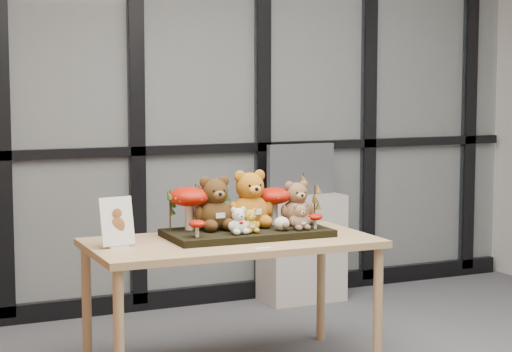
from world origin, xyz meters
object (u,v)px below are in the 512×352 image
bear_small_yellow (250,219)px  bear_brown_medium (214,200)px  display_table (232,252)px  bear_beige_small (300,215)px  cabinet (302,248)px  bear_pooh_yellow (250,196)px  diorama_tray (247,233)px  sign_holder (117,225)px  bear_white_bow (238,219)px  bear_tan_back (296,200)px  plush_cream_hedgehog (282,223)px  mushroom_back_right (274,204)px  mushroom_front_right (315,220)px  mushroom_back_left (189,206)px  mushroom_front_left (197,228)px  monitor (301,169)px

bear_small_yellow → bear_brown_medium: bearing=127.5°
display_table → bear_brown_medium: bear_brown_medium is taller
bear_small_yellow → bear_beige_small: size_ratio=0.91×
cabinet → bear_pooh_yellow: bearing=-129.5°
bear_pooh_yellow → bear_brown_medium: 0.20m
diorama_tray → sign_holder: size_ratio=3.42×
bear_white_bow → diorama_tray: bearing=49.6°
bear_pooh_yellow → bear_tan_back: (0.27, -0.02, -0.04)m
plush_cream_hedgehog → mushroom_back_right: mushroom_back_right is taller
mushroom_front_right → sign_holder: 1.05m
bear_tan_back → mushroom_back_right: bearing=157.2°
bear_white_bow → bear_brown_medium: bearing=108.9°
bear_pooh_yellow → plush_cream_hedgehog: (0.10, -0.18, -0.13)m
mushroom_back_left → mushroom_front_left: mushroom_back_left is taller
cabinet → mushroom_back_right: bearing=-124.9°
display_table → mushroom_back_left: mushroom_back_left is taller
display_table → mushroom_front_right: bearing=-7.6°
plush_cream_hedgehog → mushroom_back_right: bearing=76.5°
bear_small_yellow → bear_beige_small: 0.28m
cabinet → diorama_tray: bearing=-129.1°
mushroom_front_right → mushroom_back_left: bearing=158.2°
mushroom_front_right → diorama_tray: bearing=159.6°
display_table → bear_brown_medium: 0.29m
mushroom_back_left → cabinet: size_ratio=0.34×
plush_cream_hedgehog → display_table: bearing=170.0°
bear_tan_back → plush_cream_hedgehog: (-0.17, -0.16, -0.09)m
diorama_tray → bear_white_bow: size_ratio=5.52×
mushroom_back_left → cabinet: mushroom_back_left is taller
mushroom_back_right → sign_holder: 0.92m
bear_small_yellow → mushroom_front_left: bearing=-176.4°
bear_tan_back → mushroom_back_right: 0.12m
bear_pooh_yellow → mushroom_front_right: bearing=-32.7°
mushroom_back_right → sign_holder: (-0.91, -0.12, -0.04)m
diorama_tray → sign_holder: 0.71m
bear_tan_back → mushroom_front_left: bearing=-164.0°
mushroom_front_left → mushroom_back_right: bearing=21.9°
mushroom_front_right → cabinet: mushroom_front_right is taller
mushroom_back_right → plush_cream_hedgehog: bearing=-105.3°
bear_small_yellow → cabinet: 1.65m
bear_white_bow → mushroom_back_left: 0.29m
plush_cream_hedgehog → mushroom_front_right: size_ratio=0.90×
bear_white_bow → monitor: size_ratio=0.31×
bear_brown_medium → bear_white_bow: (0.06, -0.18, -0.08)m
bear_tan_back → monitor: size_ratio=0.53×
diorama_tray → bear_white_bow: (-0.10, -0.11, 0.10)m
diorama_tray → bear_tan_back: (0.32, 0.05, 0.15)m
mushroom_front_left → mushroom_back_left: bearing=77.9°
bear_beige_small → mushroom_front_left: 0.57m
bear_white_bow → bear_beige_small: size_ratio=1.02×
bear_pooh_yellow → bear_brown_medium: size_ratio=1.08×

